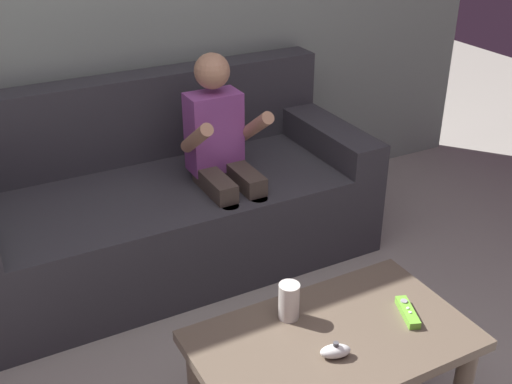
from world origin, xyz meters
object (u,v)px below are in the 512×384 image
Objects in this scene: nunchuk_white at (335,351)px; soda_can at (289,301)px; person_seated_on_couch at (223,153)px; coffee_table at (332,355)px; couch at (163,203)px; game_remote_lime_near_edge at (408,312)px.

soda_can reaches higher than nunchuk_white.
person_seated_on_couch is 1.11m from coffee_table.
soda_can is at bearing -90.03° from couch.
game_remote_lime_near_edge is at bearing -6.09° from coffee_table.
soda_can is at bearing 96.97° from nunchuk_white.
couch is 1.90× the size of person_seated_on_couch.
soda_can is (-0.33, 0.17, 0.05)m from game_remote_lime_near_edge.
soda_can is (-0.23, -0.94, -0.08)m from person_seated_on_couch.
coffee_table is 0.21m from soda_can.
nunchuk_white is at bearing -83.03° from soda_can.
couch is at bearing 93.27° from coffee_table.
coffee_table is 0.27m from game_remote_lime_near_edge.
game_remote_lime_near_edge is 1.45× the size of nunchuk_white.
nunchuk_white is (-0.20, -1.16, -0.12)m from person_seated_on_couch.
coffee_table is (-0.15, -1.08, -0.21)m from person_seated_on_couch.
person_seated_on_couch is (0.23, -0.18, 0.27)m from couch.
game_remote_lime_near_edge reaches higher than coffee_table.
couch is 18.59× the size of nunchuk_white.
coffee_table is 6.83× the size of soda_can.
coffee_table is (0.07, -1.26, 0.06)m from couch.
nunchuk_white is 0.22m from soda_can.
nunchuk_white is at bearing -121.26° from coffee_table.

